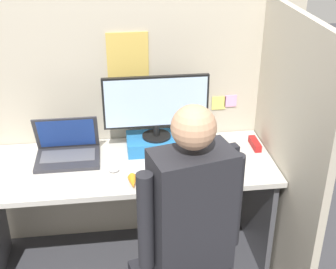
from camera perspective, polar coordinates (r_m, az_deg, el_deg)
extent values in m
cube|color=#B7AD99|center=(2.93, -5.40, 1.04)|extent=(2.17, 0.04, 1.59)
cube|color=gold|center=(2.75, -4.91, 8.92)|extent=(0.24, 0.01, 0.34)
cube|color=#F4EA66|center=(2.92, 6.20, 3.84)|extent=(0.08, 0.01, 0.08)
cube|color=#EA9EC6|center=(2.94, 7.63, 4.08)|extent=(0.08, 0.01, 0.08)
cube|color=#B7AD99|center=(2.74, 13.26, -1.64)|extent=(0.04, 1.25, 1.59)
cube|color=beige|center=(2.68, -5.00, -3.79)|extent=(1.67, 0.62, 0.03)
cube|color=#4C4C51|center=(3.00, 10.87, -8.64)|extent=(0.03, 0.53, 0.69)
cube|color=#236BAD|center=(2.79, -1.40, -1.03)|extent=(0.35, 0.22, 0.08)
cylinder|color=black|center=(2.76, -1.41, -0.18)|extent=(0.17, 0.17, 0.01)
cylinder|color=black|center=(2.75, -1.42, 0.57)|extent=(0.04, 0.04, 0.07)
cube|color=black|center=(2.68, -1.47, 4.02)|extent=(0.61, 0.02, 0.31)
cube|color=silver|center=(2.66, -1.44, 3.91)|extent=(0.58, 0.00, 0.29)
cube|color=#2D2D33|center=(2.74, -12.10, -2.93)|extent=(0.36, 0.26, 0.02)
cube|color=#5B5B60|center=(2.75, -12.10, -2.52)|extent=(0.31, 0.14, 0.00)
cube|color=#2D2D33|center=(2.75, -12.26, 0.17)|extent=(0.36, 0.11, 0.24)
cube|color=#1E3D93|center=(2.74, -12.27, 0.13)|extent=(0.32, 0.09, 0.21)
ellipsoid|color=silver|center=(2.59, -6.61, -4.26)|extent=(0.06, 0.05, 0.03)
cube|color=#A31919|center=(2.87, 10.55, -1.12)|extent=(0.04, 0.15, 0.04)
cone|color=orange|center=(2.45, -4.30, -5.83)|extent=(0.05, 0.09, 0.05)
cylinder|color=green|center=(2.50, -4.39, -5.09)|extent=(0.03, 0.02, 0.03)
cube|color=black|center=(2.30, 3.22, -8.05)|extent=(0.44, 0.15, 0.54)
cube|color=#232328|center=(2.02, 2.86, -9.32)|extent=(0.38, 0.27, 0.58)
sphere|color=tan|center=(1.81, 3.15, 0.88)|extent=(0.18, 0.18, 0.18)
cylinder|color=#232328|center=(1.96, -2.74, -10.61)|extent=(0.07, 0.07, 0.46)
cylinder|color=#232328|center=(2.09, 8.06, -8.04)|extent=(0.07, 0.07, 0.46)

